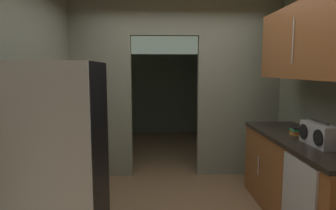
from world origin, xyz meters
name	(u,v)px	position (x,y,z in m)	size (l,w,h in m)	color
kitchen_partition	(180,79)	(0.06, 1.53, 1.51)	(3.18, 0.12, 2.80)	gray
adjoining_room_shell	(170,81)	(0.00, 3.59, 1.40)	(3.18, 3.12, 2.80)	slate
refrigerator	(51,165)	(-1.18, -0.51, 0.85)	(0.84, 0.75, 1.70)	black
lower_cabinet_run	(303,181)	(1.25, 0.03, 0.47)	(0.67, 1.94, 0.93)	brown
dishwasher	(297,208)	(0.93, -0.51, 0.43)	(0.02, 0.56, 0.87)	#B7BABC
upper_cabinet_counterside	(311,41)	(1.25, 0.03, 1.93)	(0.36, 1.74, 0.76)	brown
boombox	(318,134)	(1.22, -0.26, 1.03)	(0.15, 0.43, 0.24)	#B2B2B7
book_stack	(298,131)	(1.25, 0.19, 0.97)	(0.16, 0.17, 0.09)	gold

